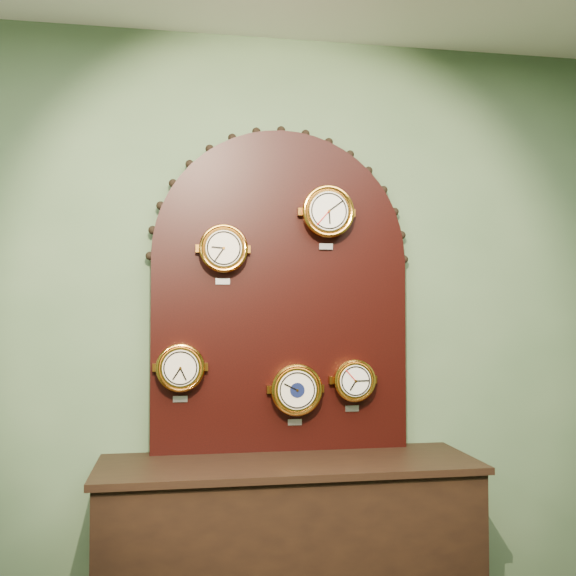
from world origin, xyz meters
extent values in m
plane|color=#4F6B49|center=(0.00, 2.50, 1.40)|extent=(4.00, 0.00, 4.00)
cube|color=black|center=(0.00, 2.23, 0.40)|extent=(1.60, 0.50, 0.80)
cube|color=black|center=(0.00, 2.45, 1.28)|extent=(1.20, 0.06, 0.90)
cylinder|color=black|center=(0.00, 2.45, 1.73)|extent=(1.20, 0.06, 1.20)
cylinder|color=orange|center=(-0.28, 2.39, 1.76)|extent=(0.20, 0.08, 0.20)
torus|color=orange|center=(-0.28, 2.36, 1.76)|extent=(0.22, 0.02, 0.22)
cylinder|color=beige|center=(-0.28, 2.35, 1.76)|extent=(0.16, 0.01, 0.16)
cube|color=#BABAC1|center=(-0.28, 2.42, 1.61)|extent=(0.06, 0.01, 0.03)
cylinder|color=orange|center=(0.21, 2.39, 1.94)|extent=(0.23, 0.08, 0.23)
torus|color=orange|center=(0.21, 2.36, 1.94)|extent=(0.25, 0.02, 0.25)
cylinder|color=silver|center=(0.21, 2.35, 1.94)|extent=(0.18, 0.01, 0.18)
cube|color=#BABAC1|center=(0.21, 2.42, 1.78)|extent=(0.07, 0.01, 0.03)
cylinder|color=orange|center=(-0.47, 2.39, 1.23)|extent=(0.20, 0.08, 0.20)
torus|color=orange|center=(-0.47, 2.36, 1.23)|extent=(0.22, 0.02, 0.22)
cylinder|color=beige|center=(-0.47, 2.35, 1.23)|extent=(0.16, 0.01, 0.16)
cube|color=#BABAC1|center=(-0.47, 2.42, 1.08)|extent=(0.06, 0.01, 0.03)
cylinder|color=orange|center=(0.06, 2.39, 1.12)|extent=(0.22, 0.08, 0.22)
torus|color=orange|center=(0.06, 2.36, 1.12)|extent=(0.24, 0.02, 0.24)
cylinder|color=beige|center=(0.06, 2.35, 1.12)|extent=(0.18, 0.01, 0.18)
cube|color=#BABAC1|center=(0.06, 2.42, 0.96)|extent=(0.07, 0.01, 0.03)
cylinder|color=#0D143A|center=(0.06, 2.35, 1.12)|extent=(0.07, 0.00, 0.07)
cylinder|color=orange|center=(0.33, 2.39, 1.16)|extent=(0.18, 0.08, 0.18)
torus|color=orange|center=(0.33, 2.36, 1.16)|extent=(0.20, 0.02, 0.20)
cylinder|color=silver|center=(0.33, 2.35, 1.16)|extent=(0.15, 0.01, 0.15)
cube|color=#BABAC1|center=(0.33, 2.42, 1.02)|extent=(0.06, 0.01, 0.03)
camera|label=1|loc=(-0.47, -0.60, 1.48)|focal=40.97mm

